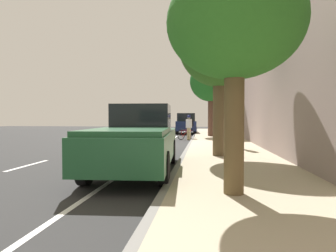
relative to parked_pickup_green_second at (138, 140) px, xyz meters
name	(u,v)px	position (x,y,z in m)	size (l,w,h in m)	color
ground	(152,145)	(-1.09, 8.06, -0.90)	(67.90, 67.90, 0.00)	#2C2C2C
sidewalk	(222,144)	(2.90, 8.06, -0.83)	(3.40, 42.44, 0.13)	tan
curb_edge	(190,144)	(1.12, 8.06, -0.83)	(0.16, 42.44, 0.13)	gray
lane_stripe_centre	(99,146)	(-3.74, 6.84, -0.90)	(0.14, 40.00, 0.01)	white
lane_stripe_bike_edge	(164,145)	(-0.35, 8.06, -0.90)	(0.12, 42.44, 0.01)	white
building_facade	(259,88)	(4.85, 8.06, 2.27)	(0.50, 42.44, 6.34)	gray
parked_pickup_green_second	(138,140)	(0.00, 0.00, 0.00)	(2.28, 5.41, 1.95)	#1E512D
parked_suv_dark_blue_mid	(186,123)	(0.12, 20.03, 0.13)	(2.20, 4.81, 1.99)	navy
bicycle_at_curb	(186,134)	(0.65, 12.20, -0.52)	(1.17, 1.35, 0.76)	black
cyclist_with_backpack	(189,125)	(0.87, 11.77, 0.18)	(0.54, 0.55, 1.76)	#C6B284
street_tree_near_cyclist	(235,26)	(2.43, -2.59, 2.31)	(2.49, 2.49, 4.14)	brown
street_tree_mid_block	(219,44)	(2.43, 2.75, 3.34)	(3.04, 3.04, 5.78)	brown
street_tree_far_end	(211,82)	(2.43, 14.49, 3.48)	(3.32, 3.32, 5.91)	brown
pedestrian_on_phone	(242,129)	(3.56, 5.10, 0.14)	(0.28, 0.61, 1.61)	black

